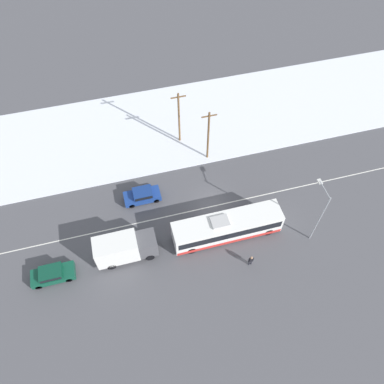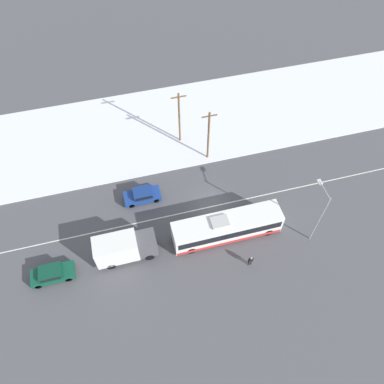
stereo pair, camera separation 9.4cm
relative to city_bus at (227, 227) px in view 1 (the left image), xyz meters
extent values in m
plane|color=#4C4C51|center=(-0.49, 3.82, -1.52)|extent=(120.00, 120.00, 0.00)
cube|color=silver|center=(-0.49, 17.68, -1.46)|extent=(80.00, 15.23, 0.12)
cube|color=silver|center=(-0.49, 3.82, -1.52)|extent=(60.00, 0.12, 0.00)
cube|color=white|center=(0.00, 0.00, 0.05)|extent=(11.50, 2.55, 2.60)
cube|color=black|center=(0.00, 0.00, 0.36)|extent=(11.04, 2.57, 0.99)
cube|color=red|center=(0.00, 0.00, -1.01)|extent=(11.39, 2.57, 0.47)
cube|color=#B2B2B2|center=(-0.86, 0.00, 1.47)|extent=(1.80, 1.40, 0.24)
cylinder|color=black|center=(4.36, -1.14, -1.02)|extent=(1.00, 0.28, 1.00)
cylinder|color=black|center=(4.36, 1.13, -1.02)|extent=(1.00, 0.28, 1.00)
cylinder|color=black|center=(-4.15, -1.14, -1.02)|extent=(1.00, 0.28, 1.00)
cylinder|color=black|center=(-4.15, 1.13, -1.02)|extent=(1.00, 0.28, 1.00)
cube|color=silver|center=(-11.51, 0.24, 0.36)|extent=(4.26, 2.30, 2.78)
cube|color=#4C4C51|center=(-8.43, 0.24, 0.05)|extent=(1.90, 2.18, 2.17)
cube|color=black|center=(-7.50, 0.24, 0.49)|extent=(0.06, 1.95, 0.95)
cylinder|color=black|center=(-8.43, -0.78, -1.07)|extent=(0.90, 0.26, 0.90)
cylinder|color=black|center=(-8.43, 1.26, -1.07)|extent=(0.90, 0.26, 0.90)
cylinder|color=black|center=(-12.37, -0.78, -1.07)|extent=(0.90, 0.26, 0.90)
cylinder|color=black|center=(-12.37, 1.26, -1.07)|extent=(0.90, 0.26, 0.90)
cube|color=navy|center=(-7.83, 6.81, -0.93)|extent=(4.11, 1.80, 0.74)
cube|color=navy|center=(-7.72, 6.81, -0.29)|extent=(2.14, 1.66, 0.54)
cube|color=black|center=(-7.72, 6.81, -0.28)|extent=(1.97, 1.69, 0.43)
cylinder|color=black|center=(-9.18, 6.02, -1.20)|extent=(0.64, 0.22, 0.64)
cylinder|color=black|center=(-9.18, 7.60, -1.20)|extent=(0.64, 0.22, 0.64)
cylinder|color=black|center=(-6.37, 6.02, -1.20)|extent=(0.64, 0.22, 0.64)
cylinder|color=black|center=(-6.37, 7.60, -1.20)|extent=(0.64, 0.22, 0.64)
cube|color=#0F4733|center=(-18.07, -0.26, -0.94)|extent=(4.22, 1.80, 0.72)
cube|color=#0D3C2B|center=(-18.18, -0.26, -0.33)|extent=(2.19, 1.66, 0.51)
cube|color=black|center=(-18.18, -0.26, -0.32)|extent=(2.02, 1.69, 0.41)
cylinder|color=black|center=(-16.66, -1.05, -1.20)|extent=(0.64, 0.22, 0.64)
cylinder|color=black|center=(-16.66, 0.53, -1.20)|extent=(0.64, 0.22, 0.64)
cylinder|color=black|center=(-19.58, -1.05, -1.20)|extent=(0.64, 0.22, 0.64)
cylinder|color=black|center=(-19.58, 0.53, -1.20)|extent=(0.64, 0.22, 0.64)
cylinder|color=#23232D|center=(1.17, -3.96, -1.15)|extent=(0.11, 0.11, 0.75)
cylinder|color=#23232D|center=(1.40, -3.96, -1.15)|extent=(0.11, 0.11, 0.75)
cube|color=black|center=(1.29, -3.96, -0.47)|extent=(0.39, 0.21, 0.62)
sphere|color=tan|center=(1.29, -3.96, -0.03)|extent=(0.26, 0.26, 0.26)
cylinder|color=black|center=(1.04, -3.96, -0.50)|extent=(0.10, 0.10, 0.59)
cylinder|color=black|center=(1.53, -3.96, -0.50)|extent=(0.10, 0.10, 0.59)
cylinder|color=#9EA3A8|center=(8.52, -2.73, 2.25)|extent=(0.14, 0.14, 7.54)
cylinder|color=#9EA3A8|center=(8.52, -1.69, 5.87)|extent=(0.10, 2.09, 0.10)
cube|color=silver|center=(8.52, -0.64, 5.80)|extent=(0.36, 0.60, 0.16)
cylinder|color=brown|center=(1.09, 10.98, 2.19)|extent=(0.24, 0.24, 7.43)
cube|color=brown|center=(1.09, 10.98, 5.41)|extent=(1.80, 0.12, 0.12)
cylinder|color=brown|center=(-1.51, 14.64, 2.29)|extent=(0.24, 0.24, 7.64)
cube|color=brown|center=(-1.51, 14.64, 5.61)|extent=(1.80, 0.12, 0.12)
camera|label=1|loc=(-8.59, -18.08, 33.93)|focal=35.00mm
camera|label=2|loc=(-8.50, -18.11, 33.93)|focal=35.00mm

